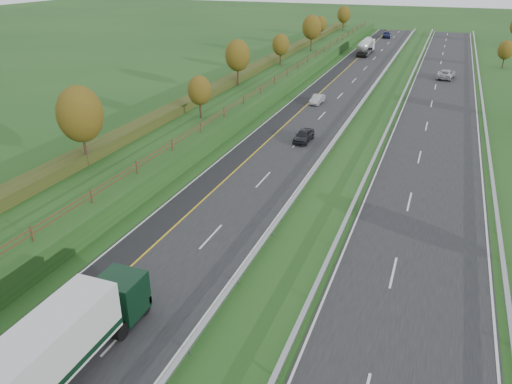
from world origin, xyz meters
The scene contains 18 objects.
ground centered at (8.00, 55.00, 0.00)m, with size 400.00×400.00×0.00m, color #1E4819.
near_carriageway centered at (0.00, 60.00, 0.02)m, with size 10.50×200.00×0.04m, color black.
far_carriageway centered at (16.50, 60.00, 0.02)m, with size 10.50×200.00×0.04m, color black.
hard_shoulder centered at (-3.75, 60.00, 0.02)m, with size 3.00×200.00×0.04m, color black.
lane_markings centered at (6.40, 59.88, 0.05)m, with size 26.75×200.00×0.01m.
embankment_left centered at (-13.00, 60.00, 1.00)m, with size 12.00×200.00×2.00m, color #1E4819.
hedge_left centered at (-15.00, 60.00, 2.55)m, with size 2.20×180.00×1.10m, color #2C3917.
fence_left centered at (-8.50, 59.59, 2.73)m, with size 0.12×189.06×1.20m.
median_barrier_near centered at (5.70, 60.00, 0.61)m, with size 0.32×200.00×0.71m.
median_barrier_far centered at (10.80, 60.00, 0.61)m, with size 0.32×200.00×0.71m.
outer_barrier_far centered at (22.30, 60.00, 0.62)m, with size 0.32×200.00×0.71m.
trees_left centered at (-12.64, 56.63, 6.37)m, with size 6.64×164.30×7.66m.
box_lorry centered at (0.58, 5.07, 2.33)m, with size 2.58×16.28×4.06m.
road_tanker centered at (-1.60, 111.99, 1.86)m, with size 2.40×11.22×3.46m.
car_dark_near centered at (1.83, 47.52, 0.77)m, with size 1.73×4.30×1.47m, color black.
car_silver_mid centered at (-1.03, 65.15, 0.69)m, with size 1.38×3.95×1.30m, color #9C9B9F.
car_small_far centered at (-0.63, 141.39, 0.82)m, with size 2.20×5.40×1.57m, color #12153A.
car_oncoming centered at (16.64, 90.67, 0.85)m, with size 2.70×5.85×1.62m, color #AFAFB4.
Camera 1 is at (16.62, -7.54, 19.72)m, focal length 35.00 mm.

